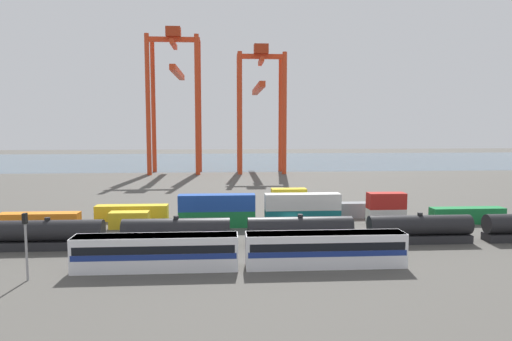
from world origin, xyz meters
TOP-DOWN VIEW (x-y plane):
  - ground_plane at (0.00, 40.00)m, footprint 420.00×420.00m
  - harbour_water at (0.00, 144.81)m, footprint 400.00×110.00m
  - passenger_train at (-8.37, -18.66)m, footprint 37.23×3.14m
  - freight_tank_row at (-0.14, -8.91)m, footprint 80.37×2.70m
  - signal_mast at (-30.74, -21.36)m, footprint 0.36×0.60m
  - shipping_container_0 at (-38.99, 2.91)m, footprint 12.10×2.44m
  - shipping_container_1 at (-25.27, 2.91)m, footprint 6.04×2.44m
  - shipping_container_2 at (-11.54, 2.91)m, footprint 12.10×2.44m
  - shipping_container_3 at (-11.54, 2.91)m, footprint 12.10×2.44m
  - shipping_container_4 at (2.18, 2.91)m, footprint 12.10×2.44m
  - shipping_container_5 at (2.18, 2.91)m, footprint 12.10×2.44m
  - shipping_container_6 at (15.91, 2.91)m, footprint 6.04×2.44m
  - shipping_container_7 at (15.91, 2.91)m, footprint 6.04×2.44m
  - shipping_container_8 at (29.63, 2.91)m, footprint 12.10×2.44m
  - shipping_container_9 at (-26.08, 9.03)m, footprint 12.10×2.44m
  - shipping_container_10 at (-12.64, 9.03)m, footprint 6.04×2.44m
  - shipping_container_11 at (0.80, 9.03)m, footprint 6.04×2.44m
  - shipping_container_12 at (0.80, 9.03)m, footprint 6.04×2.44m
  - shipping_container_13 at (14.24, 9.03)m, footprint 12.10×2.44m
  - gantry_crane_west at (-27.10, 90.43)m, footprint 17.42×35.15m
  - gantry_crane_central at (2.12, 91.58)m, footprint 16.35×40.31m

SIDE VIEW (x-z plane):
  - ground_plane at x=0.00m, z-range 0.00..0.00m
  - harbour_water at x=0.00m, z-range 0.00..0.01m
  - shipping_container_0 at x=-38.99m, z-range 0.00..2.60m
  - shipping_container_1 at x=-25.27m, z-range 0.00..2.60m
  - shipping_container_2 at x=-11.54m, z-range 0.00..2.60m
  - shipping_container_4 at x=2.18m, z-range 0.00..2.60m
  - shipping_container_6 at x=15.91m, z-range 0.00..2.60m
  - shipping_container_8 at x=29.63m, z-range 0.00..2.60m
  - shipping_container_9 at x=-26.08m, z-range 0.00..2.60m
  - shipping_container_10 at x=-12.64m, z-range 0.00..2.60m
  - shipping_container_11 at x=0.80m, z-range 0.00..2.60m
  - shipping_container_13 at x=14.24m, z-range 0.00..2.60m
  - freight_tank_row at x=-0.14m, z-range -0.15..4.02m
  - passenger_train at x=-8.37m, z-range 0.19..4.09m
  - shipping_container_3 at x=-11.54m, z-range 2.60..5.20m
  - shipping_container_5 at x=2.18m, z-range 2.60..5.20m
  - shipping_container_7 at x=15.91m, z-range 2.60..5.20m
  - shipping_container_12 at x=0.80m, z-range 2.60..5.20m
  - signal_mast at x=-30.74m, z-range 1.09..8.17m
  - gantry_crane_central at x=2.12m, z-range 4.51..47.91m
  - gantry_crane_west at x=-27.10m, z-range 5.02..53.69m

